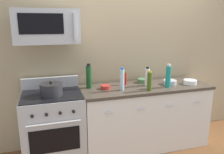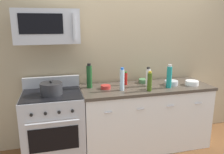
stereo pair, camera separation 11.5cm
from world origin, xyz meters
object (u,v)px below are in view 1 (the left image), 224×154
at_px(range_oven, 54,127).
at_px(bowl_steel_prep, 170,82).
at_px(microwave, 47,26).
at_px(bottle_water_clear, 122,79).
at_px(bottle_olive_oil, 149,81).
at_px(bottle_sparkling_teal, 168,76).
at_px(bowl_red_small, 106,87).
at_px(bowl_green_glaze, 143,80).
at_px(bottle_vinegar_white, 147,77).
at_px(bottle_wine_green, 89,77).
at_px(stockpot, 51,89).
at_px(bottle_hot_sauce_red, 125,78).
at_px(bowl_white_ceramic, 190,82).

xyz_separation_m(range_oven, bowl_steel_prep, (1.67, -0.03, 0.49)).
relative_size(microwave, bottle_water_clear, 2.43).
bearing_deg(bottle_olive_oil, bottle_sparkling_teal, 13.09).
bearing_deg(bowl_steel_prep, bottle_water_clear, -175.04).
bearing_deg(bowl_red_small, bowl_green_glaze, 14.31).
relative_size(bottle_vinegar_white, bowl_red_small, 1.99).
height_order(bottle_wine_green, stockpot, bottle_wine_green).
relative_size(bottle_water_clear, bottle_hot_sauce_red, 1.58).
relative_size(bottle_olive_oil, bowl_green_glaze, 1.63).
bearing_deg(bowl_green_glaze, bowl_steel_prep, -32.94).
xyz_separation_m(bottle_sparkling_teal, bowl_white_ceramic, (0.39, 0.04, -0.12)).
bearing_deg(bottle_hot_sauce_red, bottle_wine_green, -178.43).
bearing_deg(range_oven, stockpot, -90.00).
relative_size(bottle_water_clear, bottle_vinegar_white, 1.13).
relative_size(bowl_green_glaze, stockpot, 0.60).
xyz_separation_m(bowl_green_glaze, stockpot, (-1.34, -0.24, 0.05)).
bearing_deg(bottle_hot_sauce_red, bowl_steel_prep, -15.29).
height_order(range_oven, bottle_vinegar_white, bottle_vinegar_white).
distance_m(microwave, bottle_sparkling_teal, 1.71).
bearing_deg(bottle_sparkling_teal, bottle_hot_sauce_red, 151.76).
distance_m(bottle_olive_oil, bottle_wine_green, 0.82).
relative_size(range_oven, bowl_steel_prep, 5.72).
relative_size(bottle_olive_oil, bottle_hot_sauce_red, 1.36).
height_order(bottle_sparkling_teal, bowl_steel_prep, bottle_sparkling_teal).
bearing_deg(bottle_water_clear, stockpot, 177.36).
distance_m(microwave, bottle_wine_green, 0.84).
bearing_deg(bottle_hot_sauce_red, bowl_green_glaze, 7.66).
distance_m(bottle_wine_green, bottle_hot_sauce_red, 0.53).
distance_m(bottle_hot_sauce_red, bowl_green_glaze, 0.31).
bearing_deg(bowl_steel_prep, bowl_white_ceramic, -14.05).
relative_size(range_oven, bottle_sparkling_teal, 3.30).
height_order(bottle_water_clear, bowl_steel_prep, bottle_water_clear).
xyz_separation_m(bottle_wine_green, bottle_hot_sauce_red, (0.53, 0.01, -0.07)).
distance_m(microwave, bowl_green_glaze, 1.56).
xyz_separation_m(microwave, bowl_red_small, (0.71, -0.02, -0.80)).
height_order(bottle_sparkling_teal, bowl_red_small, bottle_sparkling_teal).
height_order(bottle_olive_oil, stockpot, bottle_olive_oil).
height_order(bottle_water_clear, bottle_olive_oil, bottle_water_clear).
distance_m(bottle_wine_green, bowl_red_small, 0.27).
bearing_deg(stockpot, bottle_vinegar_white, 2.74).
height_order(bottle_sparkling_teal, stockpot, bottle_sparkling_teal).
relative_size(bottle_hot_sauce_red, stockpot, 0.72).
distance_m(bottle_water_clear, bottle_hot_sauce_red, 0.28).
bearing_deg(bottle_vinegar_white, stockpot, -177.26).
relative_size(bottle_wine_green, bottle_hot_sauce_red, 1.74).
bearing_deg(bottle_water_clear, microwave, 171.21).
height_order(bottle_hot_sauce_red, bowl_steel_prep, bottle_hot_sauce_red).
bearing_deg(stockpot, bottle_wine_green, 19.86).
distance_m(bottle_vinegar_white, bottle_hot_sauce_red, 0.32).
height_order(bottle_olive_oil, bottle_vinegar_white, bottle_vinegar_white).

